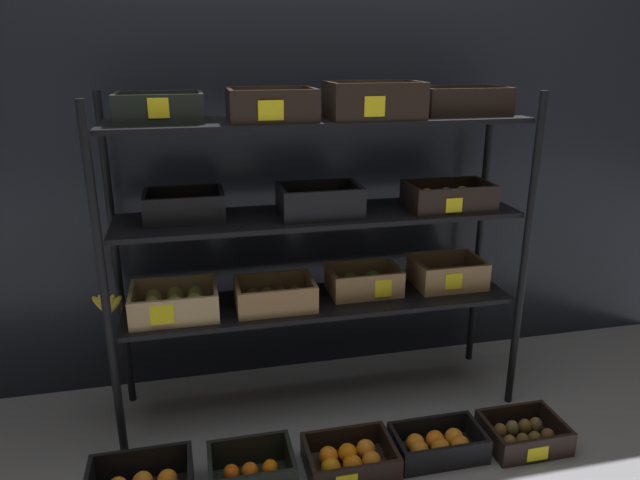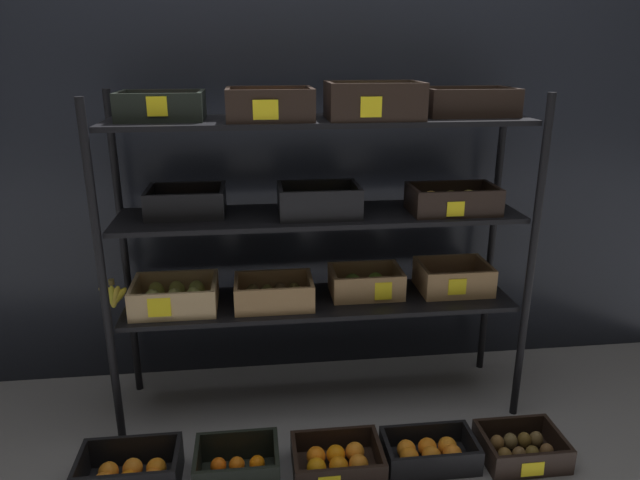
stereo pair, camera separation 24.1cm
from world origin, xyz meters
The scene contains 7 objects.
ground_plane centered at (0.00, 0.00, 0.00)m, with size 10.00×10.00×0.00m, color gray.
storefront_wall centered at (0.00, 0.40, 1.10)m, with size 4.08×0.12×2.19m, color black.
display_rack centered at (0.00, 0.00, 0.90)m, with size 1.81×0.43×1.42m.
crate_ground_tangerine centered at (-0.37, -0.48, 0.05)m, with size 0.31×0.23×0.14m.
crate_ground_center_orange centered at (0.01, -0.47, 0.04)m, with size 0.34×0.25×0.11m.
crate_ground_right_orange centered at (0.37, -0.47, 0.04)m, with size 0.36×0.21×0.11m.
crate_ground_kiwi centered at (0.74, -0.48, 0.04)m, with size 0.31×0.25×0.10m.
Camera 1 is at (-0.51, -2.23, 1.54)m, focal length 32.42 mm.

